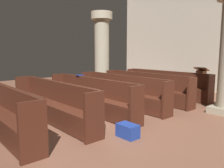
{
  "coord_description": "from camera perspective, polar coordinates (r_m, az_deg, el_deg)",
  "views": [
    {
      "loc": [
        4.06,
        -3.13,
        1.65
      ],
      "look_at": [
        -0.68,
        1.07,
        0.75
      ],
      "focal_mm": 36.48,
      "sensor_mm": 36.0,
      "label": 1
    }
  ],
  "objects": [
    {
      "name": "ground_plane",
      "position": [
        5.39,
        -3.79,
        -9.77
      ],
      "size": [
        19.2,
        19.2,
        0.0
      ],
      "primitive_type": "plane",
      "color": "brown"
    },
    {
      "name": "back_wall",
      "position": [
        10.08,
        25.1,
        10.77
      ],
      "size": [
        10.0,
        0.16,
        4.5
      ],
      "primitive_type": "cube",
      "color": "beige",
      "rests_on": "ground"
    },
    {
      "name": "pew_row_0",
      "position": [
        8.67,
        13.25,
        0.24
      ],
      "size": [
        3.49,
        0.47,
        0.94
      ],
      "color": "#4C2316",
      "rests_on": "ground"
    },
    {
      "name": "pew_row_1",
      "position": [
        7.77,
        8.37,
        -0.52
      ],
      "size": [
        3.49,
        0.46,
        0.94
      ],
      "color": "#4C2316",
      "rests_on": "ground"
    },
    {
      "name": "pew_row_2",
      "position": [
        6.94,
        2.26,
        -1.47
      ],
      "size": [
        3.49,
        0.47,
        0.94
      ],
      "color": "#4C2316",
      "rests_on": "ground"
    },
    {
      "name": "pew_row_3",
      "position": [
        6.22,
        -5.39,
        -2.63
      ],
      "size": [
        3.49,
        0.46,
        0.94
      ],
      "color": "#4C2316",
      "rests_on": "ground"
    },
    {
      "name": "pew_row_4",
      "position": [
        5.63,
        -14.84,
        -4.0
      ],
      "size": [
        3.49,
        0.46,
        0.94
      ],
      "color": "#4C2316",
      "rests_on": "ground"
    },
    {
      "name": "pew_row_5",
      "position": [
        5.24,
        -26.12,
        -5.48
      ],
      "size": [
        3.49,
        0.47,
        0.94
      ],
      "color": "#4C2316",
      "rests_on": "ground"
    },
    {
      "name": "pillar_far_side",
      "position": [
        9.56,
        -2.56,
        8.38
      ],
      "size": [
        0.87,
        0.87,
        3.25
      ],
      "color": "#9F967E",
      "rests_on": "ground"
    },
    {
      "name": "lectern",
      "position": [
        9.19,
        21.32,
        0.06
      ],
      "size": [
        0.48,
        0.45,
        1.08
      ],
      "color": "brown",
      "rests_on": "ground"
    },
    {
      "name": "hymn_book",
      "position": [
        6.89,
        -8.03,
        2.19
      ],
      "size": [
        0.15,
        0.19,
        0.03
      ],
      "primitive_type": "cube",
      "color": "navy",
      "rests_on": "pew_row_3"
    },
    {
      "name": "kneeler_box_blue",
      "position": [
        4.52,
        3.96,
        -11.59
      ],
      "size": [
        0.42,
        0.27,
        0.26
      ],
      "primitive_type": "cube",
      "color": "navy",
      "rests_on": "ground"
    }
  ]
}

